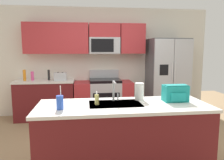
{
  "coord_description": "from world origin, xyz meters",
  "views": [
    {
      "loc": [
        -0.49,
        -3.28,
        1.61
      ],
      "look_at": [
        -0.0,
        0.6,
        1.05
      ],
      "focal_mm": 34.95,
      "sensor_mm": 36.0,
      "label": 1
    }
  ],
  "objects_px": {
    "pepper_mill": "(49,75)",
    "sink_faucet": "(114,89)",
    "range_oven": "(104,98)",
    "bottle_orange": "(24,75)",
    "drink_cup_blue": "(60,102)",
    "refrigerator": "(167,77)",
    "backpack": "(175,93)",
    "paper_towel_roll": "(139,91)",
    "toaster": "(61,76)",
    "soap_dispenser": "(97,99)",
    "bottle_pink": "(32,76)"
  },
  "relations": [
    {
      "from": "pepper_mill",
      "to": "sink_faucet",
      "type": "height_order",
      "value": "sink_faucet"
    },
    {
      "from": "range_oven",
      "to": "bottle_orange",
      "type": "relative_size",
      "value": 5.5
    },
    {
      "from": "drink_cup_blue",
      "to": "range_oven",
      "type": "bearing_deg",
      "value": 73.76
    },
    {
      "from": "refrigerator",
      "to": "backpack",
      "type": "relative_size",
      "value": 5.78
    },
    {
      "from": "bottle_orange",
      "to": "paper_towel_roll",
      "type": "distance_m",
      "value": 3.01
    },
    {
      "from": "bottle_orange",
      "to": "toaster",
      "type": "bearing_deg",
      "value": -3.06
    },
    {
      "from": "paper_towel_roll",
      "to": "range_oven",
      "type": "bearing_deg",
      "value": 98.17
    },
    {
      "from": "range_oven",
      "to": "paper_towel_roll",
      "type": "bearing_deg",
      "value": -81.83
    },
    {
      "from": "drink_cup_blue",
      "to": "soap_dispenser",
      "type": "relative_size",
      "value": 1.68
    },
    {
      "from": "range_oven",
      "to": "sink_faucet",
      "type": "relative_size",
      "value": 4.82
    },
    {
      "from": "toaster",
      "to": "soap_dispenser",
      "type": "relative_size",
      "value": 1.65
    },
    {
      "from": "refrigerator",
      "to": "bottle_pink",
      "type": "bearing_deg",
      "value": 178.3
    },
    {
      "from": "range_oven",
      "to": "bottle_pink",
      "type": "distance_m",
      "value": 1.72
    },
    {
      "from": "paper_towel_roll",
      "to": "refrigerator",
      "type": "bearing_deg",
      "value": 59.7
    },
    {
      "from": "toaster",
      "to": "pepper_mill",
      "type": "height_order",
      "value": "pepper_mill"
    },
    {
      "from": "bottle_pink",
      "to": "sink_faucet",
      "type": "relative_size",
      "value": 0.71
    },
    {
      "from": "bottle_pink",
      "to": "drink_cup_blue",
      "type": "xyz_separation_m",
      "value": [
        0.89,
        -2.55,
        -0.02
      ]
    },
    {
      "from": "drink_cup_blue",
      "to": "toaster",
      "type": "bearing_deg",
      "value": 95.81
    },
    {
      "from": "bottle_orange",
      "to": "paper_towel_roll",
      "type": "relative_size",
      "value": 1.03
    },
    {
      "from": "pepper_mill",
      "to": "soap_dispenser",
      "type": "bearing_deg",
      "value": -67.79
    },
    {
      "from": "range_oven",
      "to": "backpack",
      "type": "relative_size",
      "value": 4.25
    },
    {
      "from": "bottle_orange",
      "to": "bottle_pink",
      "type": "xyz_separation_m",
      "value": [
        0.16,
        0.03,
        -0.02
      ]
    },
    {
      "from": "pepper_mill",
      "to": "paper_towel_roll",
      "type": "relative_size",
      "value": 0.99
    },
    {
      "from": "paper_towel_roll",
      "to": "toaster",
      "type": "bearing_deg",
      "value": 121.52
    },
    {
      "from": "drink_cup_blue",
      "to": "paper_towel_roll",
      "type": "relative_size",
      "value": 1.19
    },
    {
      "from": "pepper_mill",
      "to": "bottle_orange",
      "type": "xyz_separation_m",
      "value": [
        -0.53,
        -0.01,
        0.0
      ]
    },
    {
      "from": "bottle_orange",
      "to": "paper_towel_roll",
      "type": "xyz_separation_m",
      "value": [
        2.1,
        -2.16,
        -0.0
      ]
    },
    {
      "from": "sink_faucet",
      "to": "drink_cup_blue",
      "type": "relative_size",
      "value": 0.99
    },
    {
      "from": "sink_faucet",
      "to": "backpack",
      "type": "relative_size",
      "value": 0.88
    },
    {
      "from": "refrigerator",
      "to": "toaster",
      "type": "relative_size",
      "value": 6.61
    },
    {
      "from": "refrigerator",
      "to": "pepper_mill",
      "type": "bearing_deg",
      "value": 178.58
    },
    {
      "from": "pepper_mill",
      "to": "refrigerator",
      "type": "bearing_deg",
      "value": -1.42
    },
    {
      "from": "pepper_mill",
      "to": "backpack",
      "type": "height_order",
      "value": "pepper_mill"
    },
    {
      "from": "refrigerator",
      "to": "backpack",
      "type": "distance_m",
      "value": 2.36
    },
    {
      "from": "pepper_mill",
      "to": "bottle_orange",
      "type": "distance_m",
      "value": 0.53
    },
    {
      "from": "paper_towel_roll",
      "to": "bottle_orange",
      "type": "bearing_deg",
      "value": 134.14
    },
    {
      "from": "range_oven",
      "to": "sink_faucet",
      "type": "height_order",
      "value": "sink_faucet"
    },
    {
      "from": "toaster",
      "to": "bottle_pink",
      "type": "xyz_separation_m",
      "value": [
        -0.64,
        0.07,
        0.01
      ]
    },
    {
      "from": "sink_faucet",
      "to": "soap_dispenser",
      "type": "height_order",
      "value": "sink_faucet"
    },
    {
      "from": "pepper_mill",
      "to": "soap_dispenser",
      "type": "distance_m",
      "value": 2.54
    },
    {
      "from": "toaster",
      "to": "soap_dispenser",
      "type": "distance_m",
      "value": 2.41
    },
    {
      "from": "bottle_pink",
      "to": "paper_towel_roll",
      "type": "relative_size",
      "value": 0.84
    },
    {
      "from": "bottle_pink",
      "to": "sink_faucet",
      "type": "height_order",
      "value": "sink_faucet"
    },
    {
      "from": "pepper_mill",
      "to": "bottle_pink",
      "type": "bearing_deg",
      "value": 176.19
    },
    {
      "from": "range_oven",
      "to": "sink_faucet",
      "type": "bearing_deg",
      "value": -91.16
    },
    {
      "from": "drink_cup_blue",
      "to": "pepper_mill",
      "type": "bearing_deg",
      "value": 101.6
    },
    {
      "from": "range_oven",
      "to": "drink_cup_blue",
      "type": "bearing_deg",
      "value": -106.24
    },
    {
      "from": "sink_faucet",
      "to": "drink_cup_blue",
      "type": "distance_m",
      "value": 0.77
    },
    {
      "from": "soap_dispenser",
      "to": "backpack",
      "type": "bearing_deg",
      "value": 2.6
    },
    {
      "from": "drink_cup_blue",
      "to": "backpack",
      "type": "distance_m",
      "value": 1.53
    }
  ]
}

